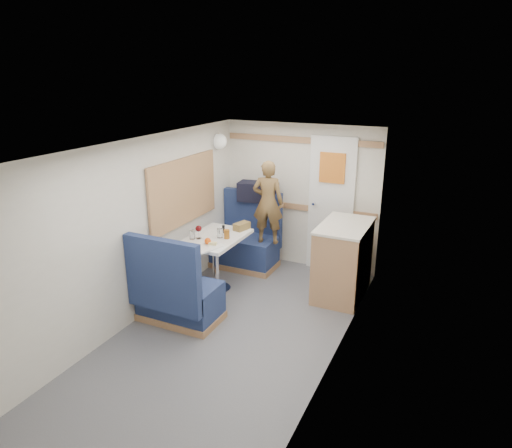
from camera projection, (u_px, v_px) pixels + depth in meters
The scene contains 26 objects.
floor at pixel (223, 341), 4.71m from camera, with size 4.50×4.50×0.00m, color #515156.
ceiling at pixel (218, 148), 4.07m from camera, with size 4.50×4.50×0.00m, color silver.
wall_back at pixel (300, 196), 6.32m from camera, with size 2.20×0.02×2.00m, color silver.
wall_left at pixel (130, 235), 4.83m from camera, with size 0.02×4.50×2.00m, color silver.
wall_right at pixel (332, 272), 3.95m from camera, with size 0.02×4.50×2.00m, color silver.
oak_trim_low at pixel (299, 207), 6.35m from camera, with size 2.15×0.02×0.08m, color #966C44.
oak_trim_high at pixel (302, 140), 6.06m from camera, with size 2.15×0.02×0.08m, color #966C44.
side_window at pixel (183, 191), 5.60m from camera, with size 0.04×1.30×0.72m, color gray.
rear_door at pixel (331, 203), 6.12m from camera, with size 0.62×0.12×1.86m.
dinette_table at pixel (215, 248), 5.65m from camera, with size 0.62×0.92×0.72m.
bench_far at pixel (246, 245), 6.47m from camera, with size 0.90×0.59×1.05m.
bench_near at pixel (177, 297), 4.99m from camera, with size 0.90×0.59×1.05m.
ledge at pixel (254, 202), 6.51m from camera, with size 0.90×0.14×0.04m, color #966C44.
dome_light at pixel (219, 141), 6.16m from camera, with size 0.20×0.20×0.20m, color white.
galley_counter at pixel (343, 260), 5.56m from camera, with size 0.57×0.92×0.92m.
person at pixel (268, 202), 6.00m from camera, with size 0.41×0.27×1.12m, color brown.
duffel_bag at pixel (258, 192), 6.43m from camera, with size 0.56×0.27×0.27m, color black.
tray at pixel (205, 247), 5.25m from camera, with size 0.29×0.38×0.02m, color white.
orange_fruit at pixel (208, 241), 5.29m from camera, with size 0.08×0.08×0.08m, color #D45909.
cheese_block at pixel (213, 244), 5.27m from camera, with size 0.09×0.05×0.03m, color #F1E38B.
wine_glass at pixel (199, 229), 5.49m from camera, with size 0.08×0.08×0.17m.
tumbler_left at pixel (192, 235), 5.50m from camera, with size 0.07×0.07×0.11m, color silver.
tumbler_right at pixel (220, 233), 5.54m from camera, with size 0.07×0.07×0.12m, color white.
beer_glass at pixel (227, 234), 5.52m from camera, with size 0.07×0.07×0.11m, color #975516.
pepper_grinder at pixel (223, 229), 5.72m from camera, with size 0.04×0.04×0.10m, color black.
bread_loaf at pixel (242, 226), 5.83m from camera, with size 0.12×0.22×0.09m, color olive.
Camera 1 is at (2.03, -3.55, 2.64)m, focal length 32.00 mm.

